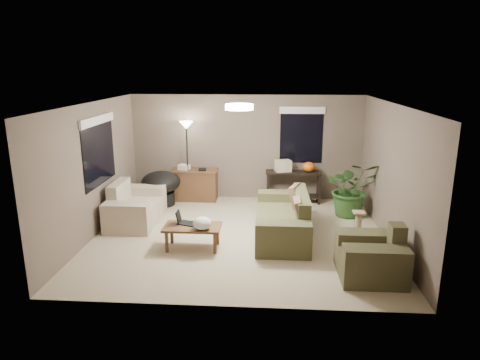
# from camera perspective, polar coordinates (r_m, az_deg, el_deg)

# --- Properties ---
(room_shell) EXTENTS (5.50, 5.50, 5.50)m
(room_shell) POSITION_cam_1_polar(r_m,az_deg,el_deg) (7.85, -0.10, 1.04)
(room_shell) COLOR #C2B190
(room_shell) RESTS_ON ground
(main_sofa) EXTENTS (0.95, 2.20, 0.85)m
(main_sofa) POSITION_cam_1_polar(r_m,az_deg,el_deg) (8.20, 5.90, -5.43)
(main_sofa) COLOR brown
(main_sofa) RESTS_ON ground
(throw_pillows) EXTENTS (0.37, 1.38, 0.47)m
(throw_pillows) POSITION_cam_1_polar(r_m,az_deg,el_deg) (8.10, 7.77, -3.09)
(throw_pillows) COLOR #8C7251
(throw_pillows) RESTS_ON main_sofa
(loveseat) EXTENTS (0.90, 1.60, 0.85)m
(loveseat) POSITION_cam_1_polar(r_m,az_deg,el_deg) (9.12, -13.88, -3.66)
(loveseat) COLOR beige
(loveseat) RESTS_ON ground
(armchair) EXTENTS (0.95, 1.00, 0.85)m
(armchair) POSITION_cam_1_polar(r_m,az_deg,el_deg) (6.94, 17.14, -9.90)
(armchair) COLOR #47452B
(armchair) RESTS_ON ground
(coffee_table) EXTENTS (1.00, 0.55, 0.42)m
(coffee_table) POSITION_cam_1_polar(r_m,az_deg,el_deg) (7.62, -6.36, -6.54)
(coffee_table) COLOR brown
(coffee_table) RESTS_ON ground
(laptop) EXTENTS (0.39, 0.33, 0.24)m
(laptop) POSITION_cam_1_polar(r_m,az_deg,el_deg) (7.70, -7.49, -5.38)
(laptop) COLOR black
(laptop) RESTS_ON coffee_table
(plastic_bag) EXTENTS (0.37, 0.35, 0.22)m
(plastic_bag) POSITION_cam_1_polar(r_m,az_deg,el_deg) (7.39, -5.06, -5.77)
(plastic_bag) COLOR white
(plastic_bag) RESTS_ON coffee_table
(desk) EXTENTS (1.10, 0.50, 0.75)m
(desk) POSITION_cam_1_polar(r_m,az_deg,el_deg) (10.35, -6.03, -0.62)
(desk) COLOR brown
(desk) RESTS_ON ground
(desk_papers) EXTENTS (0.70, 0.30, 0.12)m
(desk_papers) POSITION_cam_1_polar(r_m,az_deg,el_deg) (10.26, -6.97, 1.66)
(desk_papers) COLOR silver
(desk_papers) RESTS_ON desk
(console_table) EXTENTS (1.30, 0.40, 0.75)m
(console_table) POSITION_cam_1_polar(r_m,az_deg,el_deg) (10.18, 7.09, -0.57)
(console_table) COLOR black
(console_table) RESTS_ON ground
(pumpkin) EXTENTS (0.36, 0.36, 0.23)m
(pumpkin) POSITION_cam_1_polar(r_m,az_deg,el_deg) (10.10, 9.15, 1.74)
(pumpkin) COLOR orange
(pumpkin) RESTS_ON console_table
(cardboard_box) EXTENTS (0.42, 0.36, 0.27)m
(cardboard_box) POSITION_cam_1_polar(r_m,az_deg,el_deg) (10.06, 5.75, 1.90)
(cardboard_box) COLOR beige
(cardboard_box) RESTS_ON console_table
(papasan_chair) EXTENTS (1.12, 1.12, 0.80)m
(papasan_chair) POSITION_cam_1_polar(r_m,az_deg,el_deg) (10.07, -10.47, -0.72)
(papasan_chair) COLOR black
(papasan_chair) RESTS_ON ground
(floor_lamp) EXTENTS (0.32, 0.32, 1.91)m
(floor_lamp) POSITION_cam_1_polar(r_m,az_deg,el_deg) (10.05, -7.15, 6.00)
(floor_lamp) COLOR black
(floor_lamp) RESTS_ON ground
(ceiling_fixture) EXTENTS (0.50, 0.50, 0.10)m
(ceiling_fixture) POSITION_cam_1_polar(r_m,az_deg,el_deg) (7.66, -0.10, 9.72)
(ceiling_fixture) COLOR white
(ceiling_fixture) RESTS_ON room_shell
(houseplant) EXTENTS (1.10, 1.22, 0.95)m
(houseplant) POSITION_cam_1_polar(r_m,az_deg,el_deg) (9.48, 14.58, -1.88)
(houseplant) COLOR #2D5923
(houseplant) RESTS_ON ground
(cat_scratching_post) EXTENTS (0.32, 0.32, 0.50)m
(cat_scratching_post) POSITION_cam_1_polar(r_m,az_deg,el_deg) (8.42, 15.46, -5.94)
(cat_scratching_post) COLOR tan
(cat_scratching_post) RESTS_ON ground
(window_left) EXTENTS (0.05, 1.56, 1.33)m
(window_left) POSITION_cam_1_polar(r_m,az_deg,el_deg) (8.65, -18.36, 5.18)
(window_left) COLOR black
(window_left) RESTS_ON room_shell
(window_back) EXTENTS (1.06, 0.05, 1.33)m
(window_back) POSITION_cam_1_polar(r_m,az_deg,el_deg) (10.20, 8.23, 7.17)
(window_back) COLOR black
(window_back) RESTS_ON room_shell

